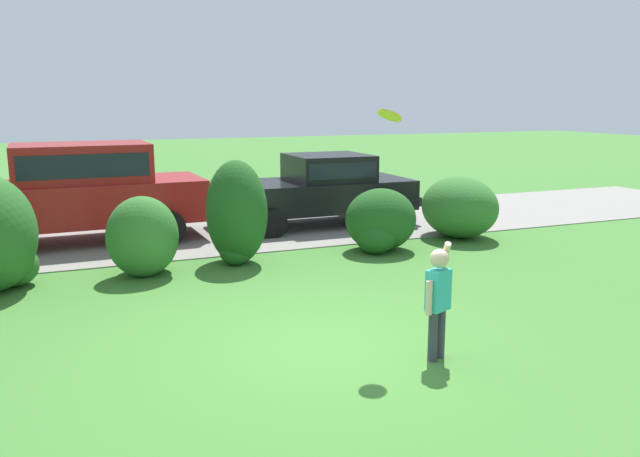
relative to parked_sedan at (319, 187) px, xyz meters
The scene contains 10 objects.
ground_plane 7.21m from the parked_sedan, 112.64° to the right, with size 80.00×80.00×0.00m, color #3D752D.
driveway_strip 2.88m from the parked_sedan, behind, with size 28.00×4.40×0.02m, color gray.
shrub_centre_left 5.00m from the parked_sedan, 145.76° to the right, with size 1.12×1.12×1.27m.
shrub_centre 3.67m from the parked_sedan, 134.60° to the right, with size 1.02×1.21×1.75m.
shrub_centre_right 2.74m from the parked_sedan, 88.24° to the right, with size 1.33×1.21×1.15m.
shrub_far_end 3.11m from the parked_sedan, 46.81° to the right, with size 1.44×1.70×1.23m.
parked_sedan is the anchor object (origin of this frame).
parked_suv 4.88m from the parked_sedan, behind, with size 4.75×2.19×1.92m.
child_thrower 7.66m from the parked_sedan, 102.93° to the right, with size 0.39×0.37×1.29m.
frisbee 7.14m from the parked_sedan, 105.92° to the right, with size 0.28×0.28×0.18m.
Camera 1 is at (-2.60, -6.42, 2.73)m, focal length 36.26 mm.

